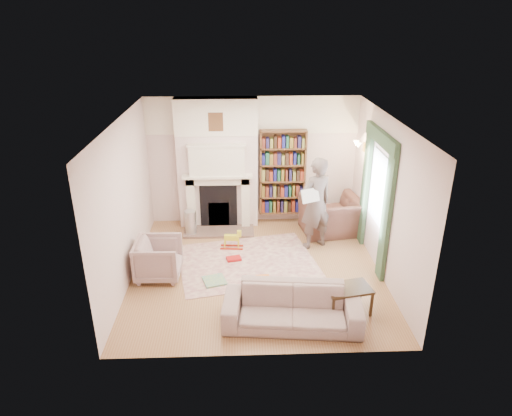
{
  "coord_description": "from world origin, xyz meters",
  "views": [
    {
      "loc": [
        -0.29,
        -7.26,
        4.39
      ],
      "look_at": [
        0.0,
        0.25,
        1.15
      ],
      "focal_mm": 32.0,
      "sensor_mm": 36.0,
      "label": 1
    }
  ],
  "objects_px": {
    "coffee_table": "(347,300)",
    "paraffin_heater": "(191,223)",
    "armchair_left": "(159,259)",
    "bookcase": "(282,172)",
    "armchair_reading": "(331,216)",
    "man_reading": "(316,203)",
    "rocking_horse": "(232,240)",
    "sofa": "(292,307)"
  },
  "relations": [
    {
      "from": "armchair_reading",
      "to": "sofa",
      "type": "distance_m",
      "value": 3.31
    },
    {
      "from": "bookcase",
      "to": "armchair_left",
      "type": "distance_m",
      "value": 3.38
    },
    {
      "from": "man_reading",
      "to": "paraffin_heater",
      "type": "bearing_deg",
      "value": -38.88
    },
    {
      "from": "coffee_table",
      "to": "paraffin_heater",
      "type": "height_order",
      "value": "paraffin_heater"
    },
    {
      "from": "rocking_horse",
      "to": "paraffin_heater",
      "type": "bearing_deg",
      "value": 147.76
    },
    {
      "from": "armchair_left",
      "to": "paraffin_heater",
      "type": "distance_m",
      "value": 1.71
    },
    {
      "from": "sofa",
      "to": "man_reading",
      "type": "distance_m",
      "value": 2.68
    },
    {
      "from": "rocking_horse",
      "to": "sofa",
      "type": "bearing_deg",
      "value": -64.4
    },
    {
      "from": "bookcase",
      "to": "armchair_left",
      "type": "xyz_separation_m",
      "value": [
        -2.4,
        -2.25,
        -0.82
      ]
    },
    {
      "from": "bookcase",
      "to": "man_reading",
      "type": "height_order",
      "value": "bookcase"
    },
    {
      "from": "armchair_left",
      "to": "paraffin_heater",
      "type": "bearing_deg",
      "value": -12.46
    },
    {
      "from": "bookcase",
      "to": "armchair_reading",
      "type": "xyz_separation_m",
      "value": [
        1.0,
        -0.6,
        -0.78
      ]
    },
    {
      "from": "paraffin_heater",
      "to": "rocking_horse",
      "type": "bearing_deg",
      "value": -36.9
    },
    {
      "from": "armchair_reading",
      "to": "paraffin_heater",
      "type": "xyz_separation_m",
      "value": [
        -2.99,
        0.01,
        -0.12
      ]
    },
    {
      "from": "man_reading",
      "to": "rocking_horse",
      "type": "height_order",
      "value": "man_reading"
    },
    {
      "from": "bookcase",
      "to": "paraffin_heater",
      "type": "xyz_separation_m",
      "value": [
        -1.99,
        -0.59,
        -0.9
      ]
    },
    {
      "from": "armchair_left",
      "to": "coffee_table",
      "type": "distance_m",
      "value": 3.34
    },
    {
      "from": "coffee_table",
      "to": "rocking_horse",
      "type": "xyz_separation_m",
      "value": [
        -1.84,
        2.18,
        -0.03
      ]
    },
    {
      "from": "man_reading",
      "to": "armchair_reading",
      "type": "bearing_deg",
      "value": -152.23
    },
    {
      "from": "bookcase",
      "to": "man_reading",
      "type": "distance_m",
      "value": 1.34
    },
    {
      "from": "coffee_table",
      "to": "rocking_horse",
      "type": "relative_size",
      "value": 1.54
    },
    {
      "from": "sofa",
      "to": "coffee_table",
      "type": "relative_size",
      "value": 2.95
    },
    {
      "from": "man_reading",
      "to": "rocking_horse",
      "type": "xyz_separation_m",
      "value": [
        -1.66,
        -0.05,
        -0.74
      ]
    },
    {
      "from": "bookcase",
      "to": "armchair_left",
      "type": "height_order",
      "value": "bookcase"
    },
    {
      "from": "armchair_reading",
      "to": "sofa",
      "type": "bearing_deg",
      "value": 60.44
    },
    {
      "from": "armchair_left",
      "to": "rocking_horse",
      "type": "distance_m",
      "value": 1.63
    },
    {
      "from": "armchair_left",
      "to": "coffee_table",
      "type": "xyz_separation_m",
      "value": [
        3.12,
        -1.18,
        -0.13
      ]
    },
    {
      "from": "bookcase",
      "to": "rocking_horse",
      "type": "xyz_separation_m",
      "value": [
        -1.11,
        -1.25,
        -0.98
      ]
    },
    {
      "from": "coffee_table",
      "to": "rocking_horse",
      "type": "height_order",
      "value": "coffee_table"
    },
    {
      "from": "armchair_reading",
      "to": "coffee_table",
      "type": "distance_m",
      "value": 2.84
    },
    {
      "from": "sofa",
      "to": "armchair_reading",
      "type": "bearing_deg",
      "value": 75.07
    },
    {
      "from": "sofa",
      "to": "rocking_horse",
      "type": "height_order",
      "value": "sofa"
    },
    {
      "from": "armchair_left",
      "to": "bookcase",
      "type": "bearing_deg",
      "value": -45.52
    },
    {
      "from": "armchair_reading",
      "to": "coffee_table",
      "type": "bearing_deg",
      "value": 75.74
    },
    {
      "from": "man_reading",
      "to": "paraffin_heater",
      "type": "height_order",
      "value": "man_reading"
    },
    {
      "from": "armchair_reading",
      "to": "paraffin_heater",
      "type": "bearing_deg",
      "value": -8.97
    },
    {
      "from": "armchair_left",
      "to": "rocking_horse",
      "type": "bearing_deg",
      "value": -50.72
    },
    {
      "from": "sofa",
      "to": "rocking_horse",
      "type": "bearing_deg",
      "value": 116.79
    },
    {
      "from": "armchair_left",
      "to": "paraffin_heater",
      "type": "xyz_separation_m",
      "value": [
        0.41,
        1.66,
        -0.08
      ]
    },
    {
      "from": "bookcase",
      "to": "coffee_table",
      "type": "bearing_deg",
      "value": -78.0
    },
    {
      "from": "rocking_horse",
      "to": "man_reading",
      "type": "bearing_deg",
      "value": 6.29
    },
    {
      "from": "sofa",
      "to": "man_reading",
      "type": "bearing_deg",
      "value": 79.65
    }
  ]
}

